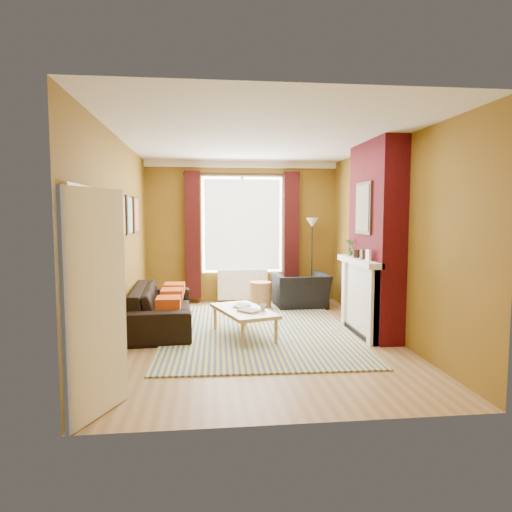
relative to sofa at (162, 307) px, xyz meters
name	(u,v)px	position (x,y,z in m)	size (l,w,h in m)	color
ground	(258,337)	(1.42, -0.71, -0.33)	(5.50, 5.50, 0.00)	olive
room_walls	(297,240)	(2.05, -0.43, 1.05)	(3.82, 5.54, 2.83)	brown
striped_rug	(257,330)	(1.44, -0.37, -0.31)	(2.87, 3.90, 0.02)	#354E93
sofa	(162,307)	(0.00, 0.00, 0.00)	(2.23, 0.87, 0.65)	black
armchair	(301,290)	(2.48, 1.29, 0.00)	(0.99, 0.87, 0.65)	black
coffee_table	(244,312)	(1.22, -0.69, 0.04)	(0.95, 1.35, 0.41)	tan
wicker_stool	(261,295)	(1.71, 1.29, -0.08)	(0.51, 0.51, 0.50)	#A27246
floor_lamp	(312,236)	(2.77, 1.69, 1.01)	(0.28, 0.28, 1.69)	black
book_a	(244,312)	(1.20, -0.93, 0.10)	(0.22, 0.30, 0.03)	#999999
book_b	(235,305)	(1.11, -0.45, 0.09)	(0.21, 0.28, 0.02)	#999999
mug	(263,307)	(1.48, -0.78, 0.13)	(0.09, 0.09, 0.09)	#999999
tv_remote	(239,307)	(1.16, -0.61, 0.09)	(0.07, 0.17, 0.02)	#29292C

